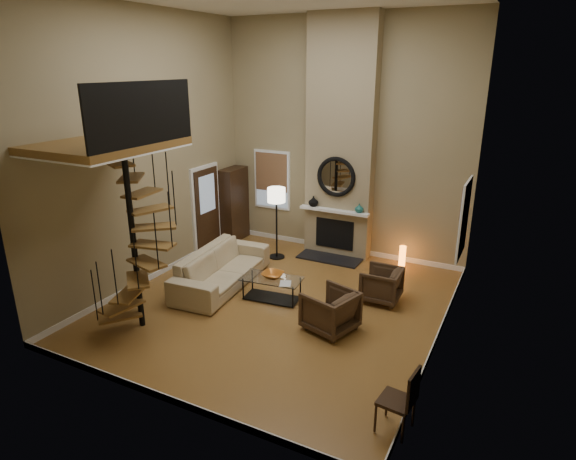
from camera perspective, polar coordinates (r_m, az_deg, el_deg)
The scene contains 32 objects.
ground at distance 9.53m, azimuth -1.10°, elevation -8.72°, with size 6.00×6.50×0.01m, color #A87636.
back_wall at distance 11.53m, azimuth 6.55°, elevation 10.49°, with size 6.00×0.02×5.50m, color #93855F.
front_wall at distance 6.02m, azimuth -15.98°, elevation 2.12°, with size 6.00×0.02×5.50m, color #93855F.
left_wall at distance 10.35m, azimuth -16.22°, elevation 8.91°, with size 0.02×6.50×5.50m, color #93855F.
right_wall at distance 7.69m, azimuth 19.00°, elevation 5.38°, with size 0.02×6.50×5.50m, color #93855F.
baseboard_back at distance 12.20m, azimuth 6.07°, elevation -2.10°, with size 6.00×0.02×0.12m, color white.
baseboard_front at distance 7.25m, azimuth -13.92°, elevation -18.66°, with size 6.00×0.02×0.12m, color white.
baseboard_left at distance 11.09m, azimuth -14.92°, elevation -4.88°, with size 0.02×6.50×0.12m, color white.
baseboard_right at distance 8.68m, azimuth 17.01°, elevation -12.13°, with size 0.02×6.50×0.12m, color white.
chimney_breast at distance 11.36m, azimuth 6.21°, elevation 10.38°, with size 1.60×0.38×5.50m, color #8D7D5C.
hearth at distance 11.64m, azimuth 4.86°, elevation -3.34°, with size 1.50×0.60×0.04m, color black.
firebox at distance 11.70m, azimuth 5.48°, elevation -0.46°, with size 0.95×0.02×0.72m, color black.
mantel at distance 11.45m, azimuth 5.42°, elevation 2.26°, with size 1.70×0.18×0.06m, color white.
mirror_frame at distance 11.30m, azimuth 5.66°, elevation 6.22°, with size 0.94×0.94×0.10m, color black.
mirror_disc at distance 11.31m, azimuth 5.68°, elevation 6.23°, with size 0.80×0.80×0.01m, color white.
vase_left at distance 11.64m, azimuth 3.00°, elevation 3.39°, with size 0.24×0.24×0.25m, color black.
vase_right at distance 11.25m, azimuth 8.36°, elevation 2.56°, with size 0.20×0.20×0.21m, color #195955.
window_back at distance 12.50m, azimuth -1.90°, elevation 5.99°, with size 1.02×0.06×1.52m.
window_right at distance 9.90m, azimuth 19.95°, elevation 1.39°, with size 0.06×1.02×1.52m.
entry_door at distance 12.04m, azimuth -9.56°, elevation 2.41°, with size 0.10×1.05×2.16m.
loft at distance 8.35m, azimuth -20.05°, elevation 9.67°, with size 1.70×2.20×1.09m.
spiral_stair at distance 8.50m, azimuth -17.69°, elevation -0.06°, with size 1.47×1.47×4.06m.
hutch at distance 12.74m, azimuth -6.38°, elevation 3.02°, with size 0.40×0.85×1.90m, color #321E10.
sofa at distance 10.25m, azimuth -7.81°, elevation -4.37°, with size 2.61×1.02×0.76m, color tan.
armchair_near at distance 9.65m, azimuth 11.29°, elevation -6.36°, with size 0.71×0.73×0.67m, color #463120.
armchair_far at distance 8.54m, azimuth 5.36°, elevation -9.58°, with size 0.79×0.82×0.74m, color #463120.
coffee_table at distance 9.60m, azimuth -1.92°, elevation -6.57°, with size 1.23×0.72×0.45m.
bowl at distance 9.55m, azimuth -1.79°, elevation -5.30°, with size 0.42×0.42×0.10m, color #C56C22.
book at distance 9.26m, azimuth -0.47°, elevation -6.35°, with size 0.21×0.29×0.03m, color gray.
floor_lamp at distance 11.27m, azimuth -1.37°, elevation 3.46°, with size 0.42×0.42×1.73m.
accent_lamp at distance 11.36m, azimuth 13.26°, elevation -3.13°, with size 0.15×0.15×0.53m, color orange.
side_chair at distance 6.47m, azimuth 13.35°, elevation -18.61°, with size 0.47×0.44×0.92m.
Camera 1 is at (3.99, -7.44, 4.41)m, focal length 30.28 mm.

